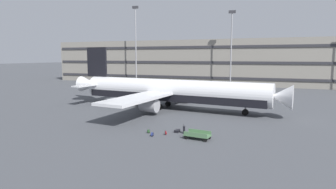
{
  "coord_description": "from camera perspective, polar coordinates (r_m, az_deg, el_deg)",
  "views": [
    {
      "loc": [
        9.9,
        -42.43,
        8.22
      ],
      "look_at": [
        -3.72,
        -5.85,
        3.0
      ],
      "focal_mm": 30.11,
      "sensor_mm": 36.0,
      "label": 1
    }
  ],
  "objects": [
    {
      "name": "backpack_red",
      "position": [
        30.13,
        -0.44,
        -7.78
      ],
      "size": [
        0.3,
        0.37,
        0.5
      ],
      "color": "maroon",
      "rests_on": "ground_plane"
    },
    {
      "name": "light_mast_left",
      "position": [
        77.12,
        12.69,
        10.07
      ],
      "size": [
        1.8,
        0.5,
        20.19
      ],
      "color": "gray",
      "rests_on": "ground_plane"
    },
    {
      "name": "suitcase_laid_flat",
      "position": [
        30.73,
        3.27,
        -7.09
      ],
      "size": [
        0.27,
        0.42,
        0.99
      ],
      "color": "black",
      "rests_on": "ground_plane"
    },
    {
      "name": "terminal_structure",
      "position": [
        89.36,
        14.15,
        6.38
      ],
      "size": [
        121.13,
        15.95,
        13.3
      ],
      "color": "gray",
      "rests_on": "ground_plane"
    },
    {
      "name": "baggage_cart",
      "position": [
        28.73,
        5.97,
        -8.17
      ],
      "size": [
        3.36,
        1.6,
        0.82
      ],
      "color": "#4C724C",
      "rests_on": "ground_plane"
    },
    {
      "name": "light_mast_far_left",
      "position": [
        85.68,
        -6.55,
        10.9
      ],
      "size": [
        1.8,
        0.5,
        22.99
      ],
      "color": "gray",
      "rests_on": "ground_plane"
    },
    {
      "name": "suitcase_scuffed",
      "position": [
        31.23,
        1.87,
        -7.38
      ],
      "size": [
        0.47,
        0.79,
        0.28
      ],
      "color": "black",
      "rests_on": "ground_plane"
    },
    {
      "name": "airliner",
      "position": [
        44.92,
        0.09,
        0.66
      ],
      "size": [
        36.72,
        29.77,
        9.95
      ],
      "color": "silver",
      "rests_on": "ground_plane"
    },
    {
      "name": "ground_plane",
      "position": [
        44.34,
        7.17,
        -3.13
      ],
      "size": [
        600.0,
        600.0,
        0.0
      ],
      "primitive_type": "plane",
      "color": "#424449"
    },
    {
      "name": "backpack_silver",
      "position": [
        29.63,
        -3.26,
        -8.07
      ],
      "size": [
        0.33,
        0.39,
        0.5
      ],
      "color": "navy",
      "rests_on": "ground_plane"
    },
    {
      "name": "backpack_navy",
      "position": [
        30.89,
        -3.99,
        -7.45
      ],
      "size": [
        0.42,
        0.34,
        0.46
      ],
      "color": "#264C26",
      "rests_on": "ground_plane"
    }
  ]
}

